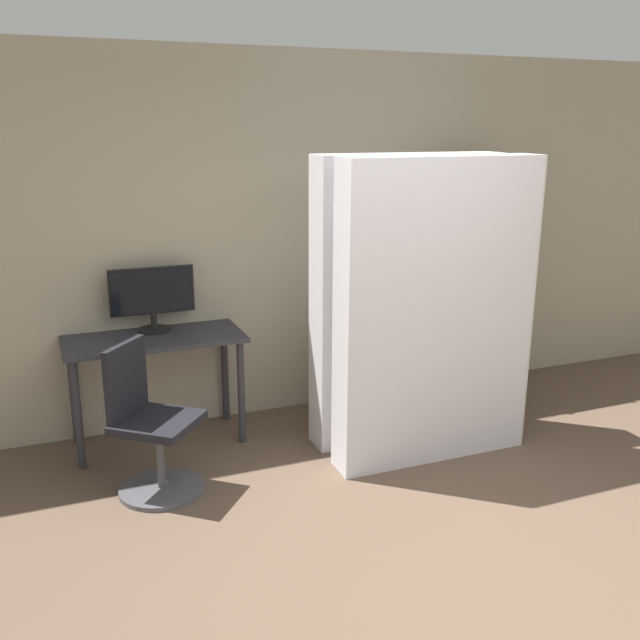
# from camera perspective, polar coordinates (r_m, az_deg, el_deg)

# --- Properties ---
(ground_plane) EXTENTS (16.00, 16.00, 0.00)m
(ground_plane) POSITION_cam_1_polar(r_m,az_deg,el_deg) (3.62, 14.90, -21.94)
(ground_plane) COLOR brown
(wall_back) EXTENTS (8.00, 0.06, 2.70)m
(wall_back) POSITION_cam_1_polar(r_m,az_deg,el_deg) (5.43, -2.02, 6.66)
(wall_back) COLOR tan
(wall_back) RESTS_ON ground
(desk) EXTENTS (1.20, 0.56, 0.77)m
(desk) POSITION_cam_1_polar(r_m,az_deg,el_deg) (5.01, -13.08, -2.64)
(desk) COLOR #2D2D33
(desk) RESTS_ON ground
(monitor) EXTENTS (0.58, 0.22, 0.45)m
(monitor) POSITION_cam_1_polar(r_m,az_deg,el_deg) (5.06, -13.27, 1.92)
(monitor) COLOR black
(monitor) RESTS_ON desk
(office_chair) EXTENTS (0.62, 0.62, 0.93)m
(office_chair) POSITION_cam_1_polar(r_m,az_deg,el_deg) (4.45, -13.40, -8.80)
(office_chair) COLOR #4C4C51
(office_chair) RESTS_ON ground
(bookshelf) EXTENTS (0.66, 0.33, 1.85)m
(bookshelf) POSITION_cam_1_polar(r_m,az_deg,el_deg) (5.94, 10.86, 3.44)
(bookshelf) COLOR brown
(bookshelf) RESTS_ON ground
(mattress_near) EXTENTS (1.35, 0.28, 1.99)m
(mattress_near) POSITION_cam_1_polar(r_m,az_deg,el_deg) (4.65, 9.33, 0.54)
(mattress_near) COLOR silver
(mattress_near) RESTS_ON ground
(mattress_far) EXTENTS (1.35, 0.27, 1.99)m
(mattress_far) POSITION_cam_1_polar(r_m,az_deg,el_deg) (4.99, 6.91, 1.63)
(mattress_far) COLOR silver
(mattress_far) RESTS_ON ground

